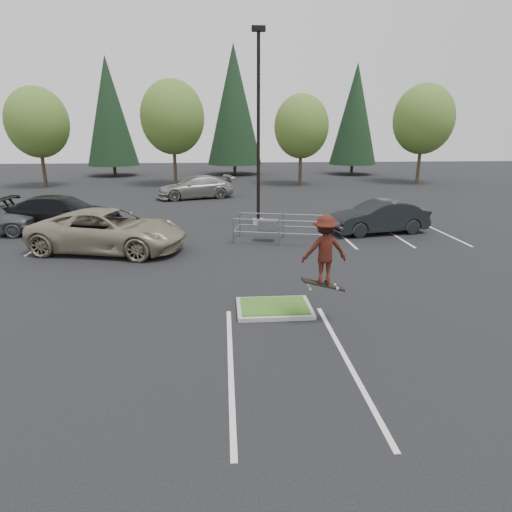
{
  "coord_description": "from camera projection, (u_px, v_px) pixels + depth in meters",
  "views": [
    {
      "loc": [
        -1.43,
        -11.64,
        5.14
      ],
      "look_at": [
        -0.43,
        1.5,
        1.24
      ],
      "focal_mm": 30.0,
      "sensor_mm": 36.0,
      "label": 1
    }
  ],
  "objects": [
    {
      "name": "car_l_tan",
      "position": [
        108.0,
        230.0,
        18.65
      ],
      "size": [
        7.18,
        4.53,
        1.85
      ],
      "primitive_type": "imported",
      "rotation": [
        0.0,
        0.0,
        1.34
      ],
      "color": "gray",
      "rests_on": "ground"
    },
    {
      "name": "ground",
      "position": [
        274.0,
        310.0,
        12.69
      ],
      "size": [
        120.0,
        120.0,
        0.0
      ],
      "primitive_type": "plane",
      "color": "black",
      "rests_on": "ground"
    },
    {
      "name": "decid_c",
      "position": [
        301.0,
        129.0,
        40.16
      ],
      "size": [
        5.12,
        5.12,
        8.38
      ],
      "color": "#38281C",
      "rests_on": "ground"
    },
    {
      "name": "conif_c",
      "position": [
        355.0,
        114.0,
        49.54
      ],
      "size": [
        5.5,
        5.5,
        12.5
      ],
      "color": "#38281C",
      "rests_on": "ground"
    },
    {
      "name": "stall_lines",
      "position": [
        227.0,
        254.0,
        18.35
      ],
      "size": [
        22.62,
        17.6,
        0.01
      ],
      "color": "silver",
      "rests_on": "ground"
    },
    {
      "name": "car_r_charc",
      "position": [
        378.0,
        217.0,
        21.97
      ],
      "size": [
        5.31,
        2.68,
        1.67
      ],
      "primitive_type": "imported",
      "rotation": [
        0.0,
        0.0,
        4.9
      ],
      "color": "black",
      "rests_on": "ground"
    },
    {
      "name": "car_l_black",
      "position": [
        62.0,
        213.0,
        22.7
      ],
      "size": [
        6.32,
        2.87,
        1.8
      ],
      "primitive_type": "imported",
      "rotation": [
        0.0,
        0.0,
        1.51
      ],
      "color": "black",
      "rests_on": "ground"
    },
    {
      "name": "decid_a",
      "position": [
        38.0,
        125.0,
        38.51
      ],
      "size": [
        5.44,
        5.44,
        8.91
      ],
      "color": "#38281C",
      "rests_on": "ground"
    },
    {
      "name": "decid_d",
      "position": [
        423.0,
        122.0,
        41.33
      ],
      "size": [
        5.76,
        5.76,
        9.43
      ],
      "color": "#38281C",
      "rests_on": "ground"
    },
    {
      "name": "decid_b",
      "position": [
        173.0,
        120.0,
        39.73
      ],
      "size": [
        5.89,
        5.89,
        9.64
      ],
      "color": "#38281C",
      "rests_on": "ground"
    },
    {
      "name": "conif_a",
      "position": [
        109.0,
        112.0,
        47.9
      ],
      "size": [
        5.72,
        5.72,
        13.0
      ],
      "color": "#38281C",
      "rests_on": "ground"
    },
    {
      "name": "cart_corral",
      "position": [
        271.0,
        225.0,
        20.29
      ],
      "size": [
        4.63,
        2.57,
        1.24
      ],
      "rotation": [
        0.0,
        0.0,
        -0.24
      ],
      "color": "gray",
      "rests_on": "ground"
    },
    {
      "name": "light_pole",
      "position": [
        258.0,
        141.0,
        22.91
      ],
      "size": [
        0.7,
        0.6,
        10.12
      ],
      "color": "#9A978F",
      "rests_on": "ground"
    },
    {
      "name": "car_far_silver",
      "position": [
        197.0,
        187.0,
        33.23
      ],
      "size": [
        6.36,
        4.03,
        1.72
      ],
      "primitive_type": "imported",
      "rotation": [
        0.0,
        0.0,
        5.01
      ],
      "color": "gray",
      "rests_on": "ground"
    },
    {
      "name": "grass_median",
      "position": [
        274.0,
        308.0,
        12.67
      ],
      "size": [
        2.2,
        1.6,
        0.16
      ],
      "color": "#9A978F",
      "rests_on": "ground"
    },
    {
      "name": "conif_b",
      "position": [
        234.0,
        105.0,
        49.19
      ],
      "size": [
        6.38,
        6.38,
        14.5
      ],
      "color": "#38281C",
      "rests_on": "ground"
    },
    {
      "name": "skateboarder",
      "position": [
        325.0,
        250.0,
        11.22
      ],
      "size": [
        1.23,
        0.75,
        2.09
      ],
      "rotation": [
        0.0,
        0.0,
        3.2
      ],
      "color": "black",
      "rests_on": "ground"
    }
  ]
}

